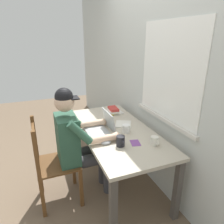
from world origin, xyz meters
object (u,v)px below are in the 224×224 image
desk (115,136)px  seated_person (78,140)px  coffee_mug_spare (126,129)px  book_stack_main (113,111)px  laptop (102,127)px  coffee_mug_white (155,141)px  landscape_photo_print (135,143)px  wooden_chair (52,164)px  computer_mouse (106,143)px  coffee_mug_dark (121,141)px

desk → seated_person: size_ratio=1.27×
coffee_mug_spare → book_stack_main: size_ratio=0.63×
laptop → coffee_mug_white: 0.59m
landscape_photo_print → wooden_chair: bearing=-97.9°
laptop → coffee_mug_spare: 0.27m
computer_mouse → book_stack_main: 0.84m
computer_mouse → coffee_mug_spare: 0.34m
coffee_mug_spare → landscape_photo_print: (0.25, -0.02, -0.04)m
wooden_chair → coffee_mug_spare: size_ratio=7.55×
coffee_mug_dark → book_stack_main: coffee_mug_dark is taller
coffee_mug_dark → book_stack_main: bearing=163.0°
seated_person → coffee_mug_spare: (0.06, 0.53, 0.06)m
computer_mouse → coffee_mug_spare: size_ratio=0.80×
desk → laptop: (0.02, -0.17, 0.14)m
coffee_mug_white → coffee_mug_dark: 0.33m
desk → landscape_photo_print: size_ratio=12.17×
desk → book_stack_main: size_ratio=7.99×
laptop → landscape_photo_print: bearing=32.3°
laptop → desk: bearing=95.6°
desk → wooden_chair: bearing=-85.3°
coffee_mug_white → coffee_mug_spare: 0.38m
coffee_mug_dark → computer_mouse: bearing=-125.5°
seated_person → desk: bearing=97.5°
coffee_mug_spare → landscape_photo_print: size_ratio=0.96×
seated_person → coffee_mug_spare: bearing=83.1°
book_stack_main → landscape_photo_print: size_ratio=1.52×
seated_person → computer_mouse: size_ratio=12.50×
coffee_mug_white → book_stack_main: size_ratio=0.57×
computer_mouse → coffee_mug_dark: (0.08, 0.12, 0.04)m
coffee_mug_dark → book_stack_main: (-0.84, 0.26, -0.01)m
coffee_mug_white → coffee_mug_dark: coffee_mug_dark is taller
seated_person → coffee_mug_dark: seated_person is taller
computer_mouse → landscape_photo_print: size_ratio=0.77×
computer_mouse → book_stack_main: bearing=153.5°
coffee_mug_white → book_stack_main: bearing=-176.6°
seated_person → laptop: 0.30m
wooden_chair → laptop: size_ratio=2.86×
landscape_photo_print → coffee_mug_dark: bearing=-76.2°
laptop → coffee_mug_white: size_ratio=2.94×
laptop → book_stack_main: 0.58m
computer_mouse → coffee_mug_dark: coffee_mug_dark is taller
computer_mouse → landscape_photo_print: 0.29m
wooden_chair → coffee_mug_dark: size_ratio=7.89×
coffee_mug_white → wooden_chair: bearing=-113.9°
desk → coffee_mug_white: bearing=23.9°
book_stack_main → landscape_photo_print: 0.84m
computer_mouse → book_stack_main: book_stack_main is taller
wooden_chair → book_stack_main: 1.07m
coffee_mug_white → landscape_photo_print: coffee_mug_white is taller
computer_mouse → coffee_mug_white: coffee_mug_white is taller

